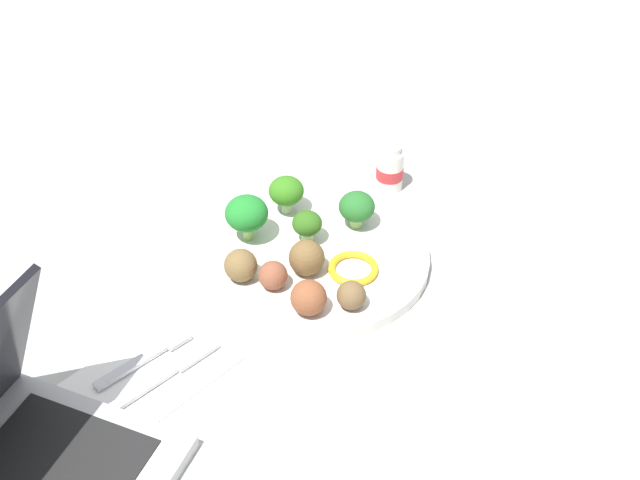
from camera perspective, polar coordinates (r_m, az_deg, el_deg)
name	(u,v)px	position (r m, az deg, el deg)	size (l,w,h in m)	color
ground_plane	(320,261)	(1.02, 0.00, -1.55)	(4.00, 4.00, 0.00)	#B2B2AD
plate	(320,257)	(1.02, 0.00, -1.21)	(0.28, 0.28, 0.02)	white
broccoli_floret_back_left	(286,192)	(1.06, -2.43, 3.50)	(0.05, 0.05, 0.05)	#99B882
broccoli_floret_near_rim	(356,207)	(1.04, 2.59, 2.40)	(0.05, 0.05, 0.05)	#9ECC74
broccoli_floret_far_rim	(247,214)	(1.01, -5.29, 1.89)	(0.06, 0.06, 0.06)	#9CC669
broccoli_floret_back_right	(307,224)	(1.01, -0.93, 1.13)	(0.04, 0.04, 0.04)	#97C076
meatball_far_rim	(241,265)	(0.97, -5.71, -1.82)	(0.04, 0.04, 0.04)	brown
meatball_mid_right	(275,277)	(0.95, -3.23, -2.65)	(0.04, 0.04, 0.04)	brown
meatball_back_left	(309,298)	(0.92, -0.83, -4.16)	(0.04, 0.04, 0.04)	brown
meatball_front_left	(351,295)	(0.93, 2.26, -3.98)	(0.04, 0.04, 0.04)	brown
meatball_center	(307,258)	(0.97, -0.96, -1.27)	(0.04, 0.04, 0.04)	brown
pepper_ring_front_left	(355,267)	(0.99, 2.53, -1.95)	(0.06, 0.06, 0.01)	yellow
napkin	(153,370)	(0.91, -11.89, -9.14)	(0.17, 0.12, 0.01)	white
fork	(148,355)	(0.92, -12.22, -8.09)	(0.12, 0.03, 0.01)	silver
knife	(168,372)	(0.90, -10.85, -9.31)	(0.15, 0.03, 0.01)	silver
yogurt_bottle	(390,169)	(1.14, 5.04, 5.09)	(0.04, 0.04, 0.07)	white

